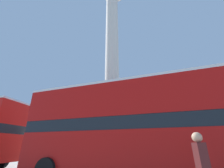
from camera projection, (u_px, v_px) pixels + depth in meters
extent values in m
plane|color=#ADA89E|center=(112.00, 164.00, 12.83)|extent=(200.00, 200.00, 0.00)
cube|color=beige|center=(112.00, 157.00, 13.02)|extent=(6.30, 6.30, 1.01)
cube|color=beige|center=(112.00, 145.00, 13.40)|extent=(4.54, 4.54, 1.01)
cube|color=beige|center=(112.00, 133.00, 13.78)|extent=(2.77, 2.77, 1.01)
cylinder|color=beige|center=(112.00, 49.00, 17.27)|extent=(1.50, 1.50, 17.39)
cube|color=#A80F0C|center=(141.00, 150.00, 6.50)|extent=(11.05, 2.73, 1.56)
cube|color=black|center=(140.00, 125.00, 6.90)|extent=(11.05, 2.68, 0.55)
cube|color=#A80F0C|center=(138.00, 103.00, 7.30)|extent=(11.05, 2.73, 1.53)
cube|color=silver|center=(137.00, 88.00, 7.61)|extent=(11.05, 2.73, 0.12)
cylinder|color=black|center=(79.00, 164.00, 8.55)|extent=(1.00, 0.31, 1.00)
cylinder|color=black|center=(2.00, 161.00, 10.34)|extent=(1.02, 0.40, 1.00)
cube|color=beige|center=(65.00, 146.00, 21.37)|extent=(3.42, 2.50, 2.77)
ellipsoid|color=brown|center=(67.00, 124.00, 22.51)|extent=(2.21, 0.98, 0.91)
cone|color=brown|center=(74.00, 121.00, 22.38)|extent=(0.90, 0.53, 0.96)
cylinder|color=brown|center=(68.00, 118.00, 22.85)|extent=(0.36, 0.36, 0.90)
sphere|color=brown|center=(68.00, 114.00, 23.07)|extent=(0.28, 0.28, 0.28)
cylinder|color=brown|center=(72.00, 131.00, 22.14)|extent=(0.20, 0.20, 1.17)
cylinder|color=brown|center=(70.00, 131.00, 21.70)|extent=(0.20, 0.20, 1.17)
cylinder|color=brown|center=(63.00, 132.00, 22.53)|extent=(0.20, 0.20, 1.17)
cylinder|color=brown|center=(61.00, 131.00, 22.09)|extent=(0.20, 0.20, 1.17)
cylinder|color=black|center=(138.00, 126.00, 9.66)|extent=(0.14, 0.14, 5.22)
sphere|color=white|center=(136.00, 86.00, 10.72)|extent=(0.40, 0.40, 0.40)
cube|color=#471919|center=(201.00, 159.00, 3.39)|extent=(0.25, 0.49, 0.68)
sphere|color=tan|center=(197.00, 137.00, 3.57)|extent=(0.23, 0.23, 0.23)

